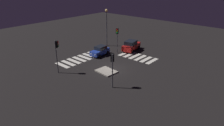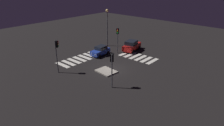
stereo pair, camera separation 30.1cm
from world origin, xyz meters
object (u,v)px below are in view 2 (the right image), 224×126
Objects in this scene: traffic_island at (106,71)px; street_lamp at (107,21)px; traffic_light_north at (57,49)px; traffic_light_west at (112,62)px; car_blue at (100,51)px; car_red at (132,46)px; traffic_light_east at (118,34)px.

street_lamp is at bearing -47.76° from traffic_island.
traffic_light_north reaches higher than traffic_light_west.
street_lamp reaches higher than traffic_light_north.
car_blue is 9.62m from traffic_light_north.
car_red is 6.85m from street_lamp.
traffic_light_north is 0.66× the size of street_lamp.
street_lamp is at bearing 3.22° from traffic_light_west.
traffic_light_west reaches higher than traffic_island.
traffic_island is at bearing 46.64° from car_blue.
car_red is (2.98, -10.15, 0.87)m from traffic_island.
traffic_light_west is at bearing 142.22° from traffic_island.
traffic_light_east is at bearing -61.01° from traffic_island.
car_blue is at bearing 43.91° from traffic_light_north.
traffic_light_east is 5.17m from street_lamp.
car_red is at bearing 32.08° from traffic_light_north.
traffic_light_west is at bearing 134.88° from street_lamp.
traffic_light_north is (1.95, 14.84, 2.66)m from car_red.
traffic_light_north is 14.52m from street_lamp.
traffic_light_west is at bearing -164.08° from car_red.
car_red is at bearing 150.11° from car_blue.
traffic_light_north is at bearing 161.49° from car_red.
traffic_light_north is (4.94, 4.69, 3.53)m from traffic_island.
car_red is (-2.65, -5.66, 0.15)m from car_blue.
traffic_island is at bearing 10.57° from traffic_light_west.
traffic_light_west is at bearing 46.93° from car_blue.
traffic_island is 7.67m from traffic_light_north.
traffic_light_west is (-6.57, 12.92, 2.38)m from car_red.
traffic_light_east reaches higher than car_blue.
traffic_island is 7.24m from car_blue.
traffic_light_north is (-0.70, 9.17, 2.81)m from car_blue.
traffic_light_west is at bearing 3.38° from traffic_light_east.
traffic_light_north is 1.09× the size of traffic_light_west.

